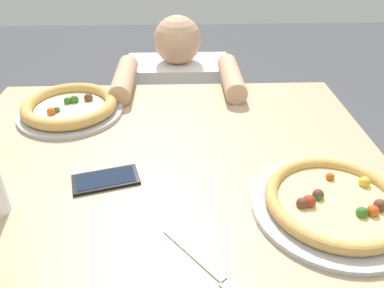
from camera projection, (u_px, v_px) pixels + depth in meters
dining_table at (166, 195)px, 1.01m from camera, size 1.11×0.92×0.75m
pizza_near at (335, 203)px, 0.78m from camera, size 0.34×0.34×0.04m
pizza_far at (70, 107)px, 1.14m from camera, size 0.31×0.31×0.05m
fork at (205, 264)px, 0.67m from camera, size 0.14×0.17×0.00m
cell_phone at (106, 180)px, 0.87m from camera, size 0.16×0.11×0.01m
diner_seated at (179, 137)px, 1.68m from camera, size 0.44×0.53×0.94m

